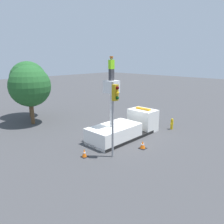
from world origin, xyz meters
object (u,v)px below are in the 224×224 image
tree_left_bg (30,86)px  tree_right_bg (28,79)px  bucket_truck (125,128)px  traffic_cone_curbside (143,145)px  traffic_light_pole (114,105)px  worker (111,68)px  fire_hydrant (172,124)px  traffic_cone_rear (84,153)px

tree_left_bg → tree_right_bg: tree_right_bg is taller
bucket_truck → traffic_cone_curbside: bearing=-110.0°
traffic_light_pole → traffic_cone_curbside: bearing=-11.0°
worker → tree_left_bg: worker is taller
bucket_truck → traffic_cone_curbside: (-0.92, -2.54, -0.51)m
traffic_cone_curbside → traffic_light_pole: bearing=169.0°
tree_left_bg → worker: bearing=-77.5°
traffic_light_pole → fire_hydrant: size_ratio=4.85×
traffic_cone_curbside → tree_right_bg: tree_right_bg is taller
traffic_light_pole → worker: bearing=48.0°
fire_hydrant → traffic_cone_curbside: fire_hydrant is taller
traffic_light_pole → traffic_cone_curbside: traffic_light_pole is taller
worker → tree_right_bg: 11.89m
traffic_light_pole → traffic_cone_curbside: size_ratio=8.56×
traffic_light_pole → fire_hydrant: (8.00, 0.23, -3.05)m
traffic_cone_rear → traffic_light_pole: bearing=-47.2°
bucket_truck → tree_left_bg: size_ratio=1.17×
bucket_truck → worker: (-1.58, 0.00, 4.92)m
traffic_light_pole → tree_right_bg: bearing=85.9°
worker → traffic_light_pole: 3.50m
traffic_cone_curbside → tree_left_bg: size_ratio=0.10×
tree_right_bg → traffic_cone_rear: bearing=-100.8°
tree_left_bg → traffic_light_pole: bearing=-89.2°
bucket_truck → fire_hydrant: (4.57, -1.83, -0.28)m
worker → tree_left_bg: size_ratio=0.30×
tree_left_bg → tree_right_bg: size_ratio=0.95×
fire_hydrant → traffic_cone_rear: 9.45m
traffic_light_pole → tree_right_bg: (1.00, 13.81, 0.62)m
bucket_truck → tree_right_bg: size_ratio=1.11×
traffic_light_pole → tree_left_bg: size_ratio=0.87×
traffic_cone_curbside → bucket_truck: bearing=70.0°
worker → tree_right_bg: worker is taller
bucket_truck → traffic_cone_rear: bearing=-173.1°
traffic_cone_rear → traffic_cone_curbside: bearing=-26.8°
bucket_truck → traffic_light_pole: 4.87m
fire_hydrant → traffic_cone_curbside: (-5.49, -0.71, -0.23)m
bucket_truck → traffic_cone_rear: size_ratio=11.87×
traffic_cone_rear → tree_left_bg: 10.34m
traffic_light_pole → tree_left_bg: 11.12m
traffic_cone_rear → tree_left_bg: tree_left_bg is taller
worker → fire_hydrant: size_ratio=1.69×
traffic_light_pole → fire_hydrant: traffic_light_pole is taller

